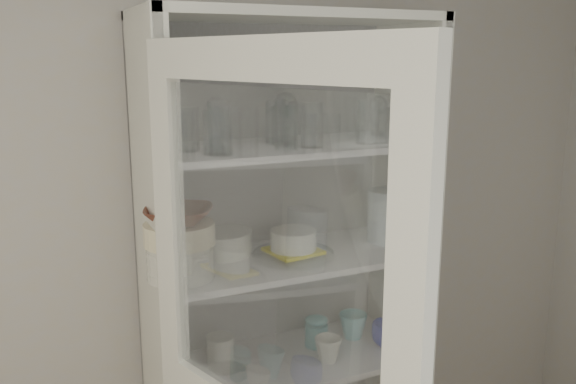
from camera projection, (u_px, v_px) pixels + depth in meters
name	position (u px, v px, depth m)	size (l,w,h in m)	color
wall_back	(215.00, 234.00, 2.29)	(3.60, 0.02, 2.60)	#AEADAB
pantry_cabinet	(281.00, 330.00, 2.31)	(1.00, 0.45, 2.10)	silver
tumbler_0	(214.00, 132.00, 1.86)	(0.07, 0.07, 0.14)	silver
tumbler_1	(220.00, 131.00, 1.84)	(0.07, 0.07, 0.15)	silver
tumbler_2	(286.00, 128.00, 1.92)	(0.07, 0.07, 0.15)	silver
tumbler_3	(312.00, 125.00, 2.00)	(0.07, 0.07, 0.15)	silver
tumbler_4	(367.00, 122.00, 2.08)	(0.07, 0.07, 0.15)	silver
tumbler_5	(380.00, 125.00, 2.10)	(0.06, 0.06, 0.12)	silver
tumbler_6	(407.00, 124.00, 2.15)	(0.06, 0.06, 0.12)	silver
tumbler_7	(188.00, 129.00, 1.92)	(0.07, 0.07, 0.14)	silver
tumbler_8	(219.00, 124.00, 2.00)	(0.08, 0.08, 0.15)	silver
tumbler_9	(281.00, 126.00, 2.05)	(0.06, 0.06, 0.13)	silver
tumbler_10	(276.00, 123.00, 2.07)	(0.07, 0.07, 0.15)	silver
goblet_0	(163.00, 124.00, 1.99)	(0.07, 0.07, 0.16)	silver
goblet_1	(286.00, 114.00, 2.15)	(0.08, 0.08, 0.19)	silver
goblet_2	(283.00, 118.00, 2.18)	(0.07, 0.07, 0.16)	silver
goblet_3	(378.00, 114.00, 2.31)	(0.07, 0.07, 0.16)	silver
plate_stack_front	(181.00, 261.00, 1.94)	(0.21, 0.21, 0.11)	silver
plate_stack_back	(221.00, 242.00, 2.18)	(0.22, 0.22, 0.08)	silver
cream_bowl	(179.00, 234.00, 1.92)	(0.23, 0.23, 0.07)	beige
terracotta_bowl	(179.00, 215.00, 1.91)	(0.21, 0.21, 0.05)	#59291C
glass_platter	(293.00, 254.00, 2.16)	(0.29, 0.29, 0.02)	silver
yellow_trivet	(293.00, 251.00, 2.15)	(0.17, 0.17, 0.01)	yellow
white_ramekin	(294.00, 240.00, 2.14)	(0.16, 0.16, 0.07)	silver
grey_bowl_stack	(387.00, 216.00, 2.32)	(0.14, 0.14, 0.20)	#AAB8BB
mug_blue	(387.00, 334.00, 2.34)	(0.12, 0.12, 0.10)	#192B9A
mug_teal	(353.00, 326.00, 2.41)	(0.11, 0.11, 0.10)	teal
mug_white	(328.00, 349.00, 2.23)	(0.10, 0.10, 0.09)	silver
teal_jar	(317.00, 333.00, 2.35)	(0.09, 0.09, 0.11)	teal
measuring_cups	(226.00, 373.00, 2.11)	(0.11, 0.11, 0.04)	silver
white_canister	(220.00, 351.00, 2.19)	(0.10, 0.10, 0.12)	silver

